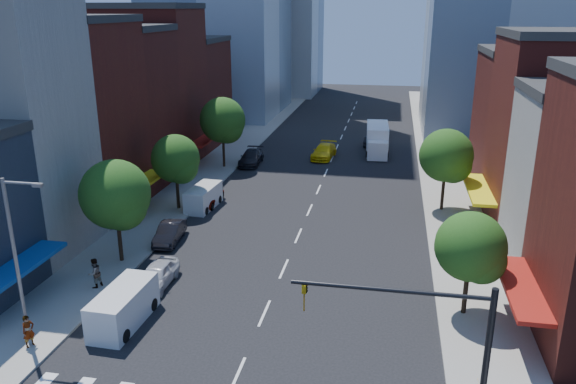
% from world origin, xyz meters
% --- Properties ---
extents(ground, '(220.00, 220.00, 0.00)m').
position_xyz_m(ground, '(0.00, 0.00, 0.00)').
color(ground, black).
rests_on(ground, ground).
extents(sidewalk_left, '(5.00, 120.00, 0.15)m').
position_xyz_m(sidewalk_left, '(-12.50, 40.00, 0.07)').
color(sidewalk_left, gray).
rests_on(sidewalk_left, ground).
extents(sidewalk_right, '(5.00, 120.00, 0.15)m').
position_xyz_m(sidewalk_right, '(12.50, 40.00, 0.07)').
color(sidewalk_right, gray).
rests_on(sidewalk_right, ground).
extents(bldg_left_2, '(12.00, 9.00, 16.00)m').
position_xyz_m(bldg_left_2, '(-21.00, 20.50, 8.00)').
color(bldg_left_2, '#5A1915').
rests_on(bldg_left_2, ground).
extents(bldg_left_3, '(12.00, 8.00, 15.00)m').
position_xyz_m(bldg_left_3, '(-21.00, 29.00, 7.50)').
color(bldg_left_3, '#4B1812').
rests_on(bldg_left_3, ground).
extents(bldg_left_4, '(12.00, 9.00, 17.00)m').
position_xyz_m(bldg_left_4, '(-21.00, 37.50, 8.50)').
color(bldg_left_4, '#5A1915').
rests_on(bldg_left_4, ground).
extents(bldg_left_5, '(12.00, 10.00, 13.00)m').
position_xyz_m(bldg_left_5, '(-21.00, 47.00, 6.50)').
color(bldg_left_5, '#4B1812').
rests_on(bldg_left_5, ground).
extents(bldg_right_2, '(12.00, 10.00, 15.00)m').
position_xyz_m(bldg_right_2, '(21.00, 24.00, 7.50)').
color(bldg_right_2, '#5A1915').
rests_on(bldg_right_2, ground).
extents(bldg_right_3, '(12.00, 10.00, 13.00)m').
position_xyz_m(bldg_right_3, '(21.00, 34.00, 6.50)').
color(bldg_right_3, '#4B1812').
rests_on(bldg_right_3, ground).
extents(streetlight, '(2.25, 0.25, 9.00)m').
position_xyz_m(streetlight, '(-11.81, 1.00, 5.28)').
color(streetlight, slate).
rests_on(streetlight, sidewalk_left).
extents(tree_left_near, '(4.80, 4.80, 7.30)m').
position_xyz_m(tree_left_near, '(-11.35, 10.92, 4.87)').
color(tree_left_near, black).
rests_on(tree_left_near, sidewalk_left).
extents(tree_left_mid, '(4.20, 4.20, 6.65)m').
position_xyz_m(tree_left_mid, '(-11.35, 21.92, 4.53)').
color(tree_left_mid, black).
rests_on(tree_left_mid, sidewalk_left).
extents(tree_left_far, '(5.00, 5.00, 7.75)m').
position_xyz_m(tree_left_far, '(-11.35, 35.92, 5.20)').
color(tree_left_far, black).
rests_on(tree_left_far, sidewalk_left).
extents(tree_right_near, '(4.00, 4.00, 6.20)m').
position_xyz_m(tree_right_near, '(11.65, 7.92, 4.19)').
color(tree_right_near, black).
rests_on(tree_right_near, sidewalk_right).
extents(tree_right_far, '(4.60, 4.60, 7.20)m').
position_xyz_m(tree_right_far, '(11.65, 25.92, 4.86)').
color(tree_right_far, black).
rests_on(tree_right_far, sidewalk_right).
extents(parked_car_front, '(1.83, 4.46, 1.51)m').
position_xyz_m(parked_car_front, '(-7.58, 8.12, 0.76)').
color(parked_car_front, silver).
rests_on(parked_car_front, ground).
extents(parked_car_second, '(1.98, 4.58, 1.47)m').
position_xyz_m(parked_car_second, '(-9.50, 15.03, 0.73)').
color(parked_car_second, black).
rests_on(parked_car_second, ground).
extents(parked_car_third, '(2.24, 4.78, 1.32)m').
position_xyz_m(parked_car_third, '(-9.50, 23.66, 0.66)').
color(parked_car_third, '#999999').
rests_on(parked_car_third, ground).
extents(parked_car_rear, '(2.47, 5.57, 1.59)m').
position_xyz_m(parked_car_rear, '(-8.84, 37.94, 0.80)').
color(parked_car_rear, black).
rests_on(parked_car_rear, ground).
extents(cargo_van_near, '(2.21, 5.12, 2.15)m').
position_xyz_m(cargo_van_near, '(-7.59, 3.34, 1.07)').
color(cargo_van_near, silver).
rests_on(cargo_van_near, ground).
extents(cargo_van_far, '(2.19, 4.81, 2.00)m').
position_xyz_m(cargo_van_far, '(-9.44, 22.72, 0.99)').
color(cargo_van_far, silver).
rests_on(cargo_van_far, ground).
extents(taxi, '(2.82, 5.82, 1.63)m').
position_xyz_m(taxi, '(-1.00, 42.21, 0.82)').
color(taxi, yellow).
rests_on(taxi, ground).
extents(traffic_car_oncoming, '(1.50, 3.90, 1.27)m').
position_xyz_m(traffic_car_oncoming, '(4.09, 49.48, 0.63)').
color(traffic_car_oncoming, black).
rests_on(traffic_car_oncoming, ground).
extents(traffic_car_far, '(2.05, 4.62, 1.55)m').
position_xyz_m(traffic_car_far, '(5.39, 56.32, 0.77)').
color(traffic_car_far, '#999999').
rests_on(traffic_car_far, ground).
extents(box_truck, '(2.98, 8.61, 3.42)m').
position_xyz_m(box_truck, '(5.11, 45.92, 1.62)').
color(box_truck, white).
rests_on(box_truck, ground).
extents(pedestrian_near, '(0.66, 0.77, 1.78)m').
position_xyz_m(pedestrian_near, '(-11.35, 0.25, 1.04)').
color(pedestrian_near, '#999999').
rests_on(pedestrian_near, sidewalk_left).
extents(pedestrian_far, '(1.04, 1.16, 1.96)m').
position_xyz_m(pedestrian_far, '(-11.26, 6.94, 1.13)').
color(pedestrian_far, '#999999').
rests_on(pedestrian_far, sidewalk_left).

